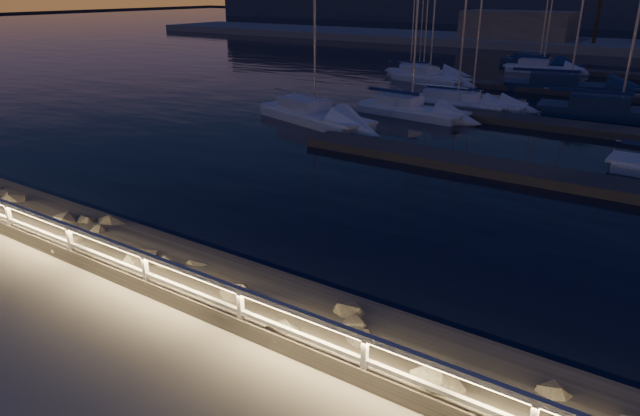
{
  "coord_description": "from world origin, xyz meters",
  "views": [
    {
      "loc": [
        5.22,
        -7.63,
        6.86
      ],
      "look_at": [
        -2.71,
        4.0,
        1.39
      ],
      "focal_mm": 32.0,
      "sensor_mm": 36.0,
      "label": 1
    }
  ],
  "objects_px": {
    "guard_rail": "(316,329)",
    "sailboat_e": "(455,101)",
    "sailboat_i": "(428,77)",
    "sailboat_j": "(421,72)",
    "sailboat_n": "(537,62)",
    "sailboat_k": "(566,85)",
    "sailboat_a": "(409,109)",
    "sailboat_m": "(541,68)",
    "sailboat_b": "(313,114)",
    "sailboat_f": "(469,102)",
    "sailboat_g": "(615,111)"
  },
  "relations": [
    {
      "from": "sailboat_j",
      "to": "sailboat_k",
      "type": "xyz_separation_m",
      "value": [
        12.61,
        -1.29,
        0.08
      ]
    },
    {
      "from": "sailboat_e",
      "to": "sailboat_k",
      "type": "xyz_separation_m",
      "value": [
        4.63,
        10.77,
        0.04
      ]
    },
    {
      "from": "sailboat_b",
      "to": "sailboat_e",
      "type": "xyz_separation_m",
      "value": [
        5.43,
        8.59,
        -0.03
      ]
    },
    {
      "from": "sailboat_k",
      "to": "sailboat_n",
      "type": "xyz_separation_m",
      "value": [
        -5.69,
        13.6,
        -0.02
      ]
    },
    {
      "from": "sailboat_n",
      "to": "sailboat_i",
      "type": "bearing_deg",
      "value": -86.78
    },
    {
      "from": "sailboat_i",
      "to": "sailboat_k",
      "type": "height_order",
      "value": "sailboat_k"
    },
    {
      "from": "sailboat_k",
      "to": "sailboat_j",
      "type": "bearing_deg",
      "value": 162.23
    },
    {
      "from": "sailboat_f",
      "to": "sailboat_g",
      "type": "distance_m",
      "value": 8.68
    },
    {
      "from": "sailboat_e",
      "to": "sailboat_g",
      "type": "xyz_separation_m",
      "value": [
        9.28,
        2.45,
        0.04
      ]
    },
    {
      "from": "sailboat_i",
      "to": "sailboat_m",
      "type": "distance_m",
      "value": 12.96
    },
    {
      "from": "sailboat_f",
      "to": "guard_rail",
      "type": "bearing_deg",
      "value": -81.57
    },
    {
      "from": "sailboat_a",
      "to": "sailboat_n",
      "type": "bearing_deg",
      "value": 95.09
    },
    {
      "from": "sailboat_a",
      "to": "sailboat_i",
      "type": "relative_size",
      "value": 1.0
    },
    {
      "from": "guard_rail",
      "to": "sailboat_g",
      "type": "xyz_separation_m",
      "value": [
        0.75,
        30.87,
        -0.9
      ]
    },
    {
      "from": "sailboat_f",
      "to": "sailboat_n",
      "type": "xyz_separation_m",
      "value": [
        -1.91,
        24.01,
        0.05
      ]
    },
    {
      "from": "sailboat_k",
      "to": "sailboat_m",
      "type": "xyz_separation_m",
      "value": [
        -4.38,
        9.76,
        -0.04
      ]
    },
    {
      "from": "guard_rail",
      "to": "sailboat_a",
      "type": "bearing_deg",
      "value": 112.11
    },
    {
      "from": "sailboat_j",
      "to": "sailboat_n",
      "type": "xyz_separation_m",
      "value": [
        6.92,
        12.31,
        0.06
      ]
    },
    {
      "from": "guard_rail",
      "to": "sailboat_i",
      "type": "relative_size",
      "value": 3.61
    },
    {
      "from": "sailboat_i",
      "to": "sailboat_m",
      "type": "relative_size",
      "value": 1.03
    },
    {
      "from": "sailboat_g",
      "to": "sailboat_k",
      "type": "height_order",
      "value": "sailboat_k"
    },
    {
      "from": "guard_rail",
      "to": "sailboat_j",
      "type": "height_order",
      "value": "sailboat_j"
    },
    {
      "from": "sailboat_e",
      "to": "sailboat_k",
      "type": "height_order",
      "value": "sailboat_k"
    },
    {
      "from": "guard_rail",
      "to": "sailboat_k",
      "type": "relative_size",
      "value": 2.76
    },
    {
      "from": "sailboat_a",
      "to": "sailboat_i",
      "type": "height_order",
      "value": "sailboat_a"
    },
    {
      "from": "sailboat_f",
      "to": "sailboat_e",
      "type": "bearing_deg",
      "value": -163.86
    },
    {
      "from": "guard_rail",
      "to": "sailboat_e",
      "type": "distance_m",
      "value": 29.68
    },
    {
      "from": "sailboat_i",
      "to": "sailboat_j",
      "type": "xyz_separation_m",
      "value": [
        -1.91,
        2.84,
        -0.04
      ]
    },
    {
      "from": "sailboat_a",
      "to": "sailboat_e",
      "type": "distance_m",
      "value": 4.16
    },
    {
      "from": "sailboat_f",
      "to": "sailboat_i",
      "type": "height_order",
      "value": "sailboat_i"
    },
    {
      "from": "sailboat_a",
      "to": "sailboat_f",
      "type": "distance_m",
      "value": 4.84
    },
    {
      "from": "sailboat_e",
      "to": "sailboat_i",
      "type": "height_order",
      "value": "sailboat_i"
    },
    {
      "from": "sailboat_f",
      "to": "sailboat_k",
      "type": "relative_size",
      "value": 0.73
    },
    {
      "from": "sailboat_a",
      "to": "sailboat_e",
      "type": "height_order",
      "value": "sailboat_a"
    },
    {
      "from": "sailboat_a",
      "to": "sailboat_m",
      "type": "relative_size",
      "value": 1.03
    },
    {
      "from": "sailboat_i",
      "to": "sailboat_k",
      "type": "bearing_deg",
      "value": 22.44
    },
    {
      "from": "sailboat_f",
      "to": "sailboat_i",
      "type": "xyz_separation_m",
      "value": [
        -6.92,
        8.86,
        0.04
      ]
    },
    {
      "from": "sailboat_i",
      "to": "sailboat_b",
      "type": "bearing_deg",
      "value": -73.79
    },
    {
      "from": "sailboat_i",
      "to": "sailboat_m",
      "type": "xyz_separation_m",
      "value": [
        6.32,
        11.31,
        -0.01
      ]
    },
    {
      "from": "sailboat_m",
      "to": "sailboat_n",
      "type": "height_order",
      "value": "sailboat_n"
    },
    {
      "from": "guard_rail",
      "to": "sailboat_k",
      "type": "xyz_separation_m",
      "value": [
        -3.9,
        39.18,
        -0.9
      ]
    },
    {
      "from": "sailboat_j",
      "to": "sailboat_k",
      "type": "relative_size",
      "value": 0.71
    },
    {
      "from": "sailboat_f",
      "to": "sailboat_j",
      "type": "bearing_deg",
      "value": 120.54
    },
    {
      "from": "sailboat_e",
      "to": "sailboat_i",
      "type": "xyz_separation_m",
      "value": [
        -6.06,
        9.21,
        0.01
      ]
    },
    {
      "from": "sailboat_b",
      "to": "sailboat_f",
      "type": "relative_size",
      "value": 1.22
    },
    {
      "from": "sailboat_b",
      "to": "sailboat_g",
      "type": "relative_size",
      "value": 0.9
    },
    {
      "from": "sailboat_n",
      "to": "sailboat_k",
      "type": "bearing_deg",
      "value": -45.8
    },
    {
      "from": "sailboat_f",
      "to": "sailboat_i",
      "type": "bearing_deg",
      "value": 121.49
    },
    {
      "from": "sailboat_b",
      "to": "sailboat_j",
      "type": "distance_m",
      "value": 20.81
    },
    {
      "from": "sailboat_e",
      "to": "sailboat_k",
      "type": "bearing_deg",
      "value": 65.83
    }
  ]
}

